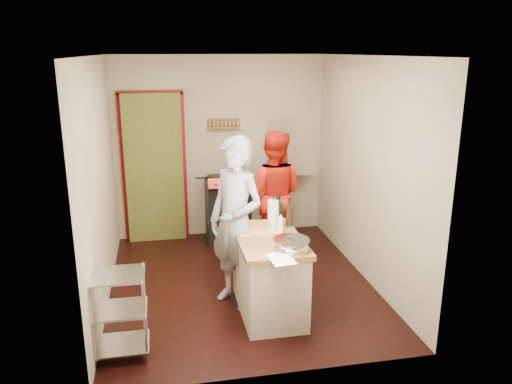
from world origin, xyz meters
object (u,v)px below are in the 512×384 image
island (269,272)px  person_stripe (236,223)px  stove (228,210)px  wire_shelving (120,311)px  person_red (273,194)px

island → person_stripe: person_stripe is taller
stove → wire_shelving: bearing=-116.9°
stove → island: size_ratio=0.79×
stove → person_stripe: bearing=-95.0°
person_stripe → wire_shelving: bearing=-96.1°
wire_shelving → person_red: (1.85, 2.01, 0.40)m
person_stripe → island: bearing=10.3°
stove → island: (0.14, -2.12, -0.00)m
wire_shelving → person_stripe: size_ratio=0.44×
person_stripe → person_red: person_stripe is taller
stove → wire_shelving: 2.94m
island → person_stripe: bearing=139.8°
stove → island: bearing=-86.2°
stove → person_stripe: 1.92m
wire_shelving → person_red: size_ratio=0.48×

